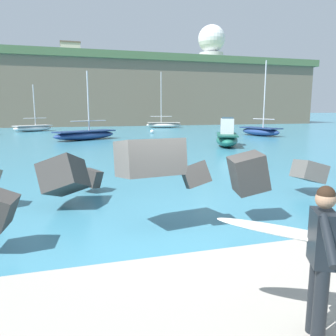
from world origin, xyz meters
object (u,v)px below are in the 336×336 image
at_px(mooring_buoy_inner, 152,132).
at_px(boat_near_left, 85,135).
at_px(boat_mid_right, 33,128).
at_px(boat_mid_left, 164,125).
at_px(boat_near_centre, 260,131).
at_px(radar_dome, 211,46).
at_px(surfer_with_board, 316,248).
at_px(station_building_annex, 71,56).
at_px(boat_mid_centre, 227,137).

bearing_deg(mooring_buoy_inner, boat_near_left, -141.66).
bearing_deg(boat_mid_right, boat_mid_left, 9.65).
distance_m(boat_near_left, boat_near_centre, 18.11).
relative_size(boat_near_centre, radar_dome, 0.81).
distance_m(surfer_with_board, station_building_annex, 81.31).
bearing_deg(boat_near_left, boat_mid_right, 111.80).
xyz_separation_m(boat_near_left, boat_mid_centre, (10.07, -8.60, 0.22)).
bearing_deg(surfer_with_board, station_building_annex, 90.57).
bearing_deg(boat_mid_right, station_building_annex, 81.00).
height_order(boat_mid_centre, mooring_buoy_inner, boat_mid_centre).
xyz_separation_m(boat_near_centre, boat_mid_centre, (-8.03, -8.32, 0.18)).
relative_size(surfer_with_board, radar_dome, 0.22).
height_order(boat_near_left, boat_mid_right, boat_near_left).
bearing_deg(surfer_with_board, boat_mid_left, 76.11).
bearing_deg(radar_dome, boat_near_left, -126.23).
xyz_separation_m(boat_mid_right, mooring_buoy_inner, (13.56, -7.93, -0.22)).
xyz_separation_m(radar_dome, station_building_annex, (-30.55, 9.10, -2.18)).
relative_size(mooring_buoy_inner, radar_dome, 0.05).
xyz_separation_m(boat_mid_left, radar_dome, (18.26, 24.66, 16.40)).
distance_m(surfer_with_board, mooring_buoy_inner, 36.09).
bearing_deg(boat_near_left, station_building_annex, 89.82).
xyz_separation_m(boat_mid_left, station_building_annex, (-12.28, 33.76, 14.22)).
relative_size(surfer_with_board, mooring_buoy_inner, 4.62).
xyz_separation_m(boat_near_left, mooring_buoy_inner, (7.89, 6.24, -0.25)).
distance_m(surfer_with_board, boat_mid_left, 47.83).
height_order(boat_mid_left, station_building_annex, station_building_annex).
xyz_separation_m(surfer_with_board, boat_mid_right, (-6.64, 43.34, -0.84)).
bearing_deg(boat_mid_right, boat_mid_centre, -55.35).
xyz_separation_m(surfer_with_board, mooring_buoy_inner, (6.92, 35.41, -1.06)).
height_order(surfer_with_board, station_building_annex, station_building_annex).
relative_size(boat_mid_centre, boat_mid_right, 0.82).
xyz_separation_m(boat_near_left, boat_near_centre, (18.10, -0.28, 0.04)).
relative_size(boat_near_left, mooring_buoy_inner, 14.39).
distance_m(boat_mid_right, mooring_buoy_inner, 15.71).
bearing_deg(boat_mid_left, boat_mid_centre, -95.25).
distance_m(surfer_with_board, boat_mid_centre, 22.50).
distance_m(surfer_with_board, boat_mid_right, 43.86).
bearing_deg(boat_mid_centre, boat_near_left, 139.50).
xyz_separation_m(boat_near_centre, boat_mid_left, (-5.66, 17.54, -0.02)).
height_order(boat_near_centre, station_building_annex, station_building_annex).
bearing_deg(boat_mid_centre, surfer_with_board, -113.88).
bearing_deg(boat_mid_left, radar_dome, 53.47).
bearing_deg(boat_mid_centre, boat_mid_right, 124.65).
relative_size(surfer_with_board, station_building_annex, 0.37).
relative_size(surfer_with_board, boat_mid_left, 0.25).
height_order(mooring_buoy_inner, radar_dome, radar_dome).
bearing_deg(boat_mid_left, station_building_annex, 109.99).
bearing_deg(radar_dome, boat_mid_left, -126.53).
height_order(boat_mid_right, station_building_annex, station_building_annex).
xyz_separation_m(mooring_buoy_inner, station_building_annex, (-7.73, 44.78, 14.49)).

